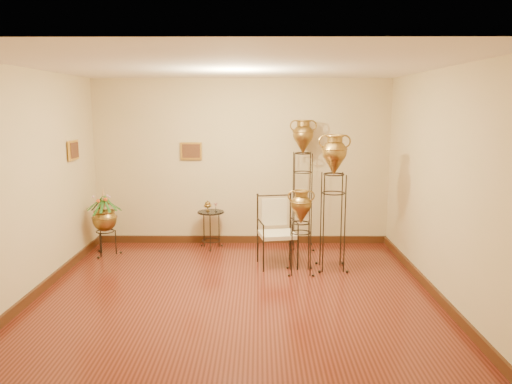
{
  "coord_description": "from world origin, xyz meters",
  "views": [
    {
      "loc": [
        0.3,
        -5.92,
        2.35
      ],
      "look_at": [
        0.25,
        1.3,
        1.1
      ],
      "focal_mm": 35.0,
      "sensor_mm": 36.0,
      "label": 1
    }
  ],
  "objects_px": {
    "amphora_tall": "(302,183)",
    "side_table": "(211,229)",
    "planter_urn": "(104,217)",
    "armchair": "(277,232)",
    "amphora_mid": "(333,201)"
  },
  "relations": [
    {
      "from": "planter_urn",
      "to": "side_table",
      "type": "height_order",
      "value": "planter_urn"
    },
    {
      "from": "armchair",
      "to": "amphora_tall",
      "type": "bearing_deg",
      "value": 54.25
    },
    {
      "from": "amphora_mid",
      "to": "side_table",
      "type": "distance_m",
      "value": 2.24
    },
    {
      "from": "planter_urn",
      "to": "armchair",
      "type": "relative_size",
      "value": 1.07
    },
    {
      "from": "amphora_mid",
      "to": "planter_urn",
      "type": "bearing_deg",
      "value": 169.24
    },
    {
      "from": "amphora_tall",
      "to": "armchair",
      "type": "relative_size",
      "value": 2.07
    },
    {
      "from": "amphora_tall",
      "to": "side_table",
      "type": "relative_size",
      "value": 2.72
    },
    {
      "from": "amphora_tall",
      "to": "planter_urn",
      "type": "relative_size",
      "value": 1.93
    },
    {
      "from": "planter_urn",
      "to": "armchair",
      "type": "bearing_deg",
      "value": -11.3
    },
    {
      "from": "side_table",
      "to": "planter_urn",
      "type": "bearing_deg",
      "value": -166.62
    },
    {
      "from": "amphora_tall",
      "to": "side_table",
      "type": "height_order",
      "value": "amphora_tall"
    },
    {
      "from": "armchair",
      "to": "amphora_mid",
      "type": "bearing_deg",
      "value": -19.38
    },
    {
      "from": "amphora_tall",
      "to": "side_table",
      "type": "xyz_separation_m",
      "value": [
        -1.51,
        0.0,
        -0.77
      ]
    },
    {
      "from": "amphora_mid",
      "to": "side_table",
      "type": "xyz_separation_m",
      "value": [
        -1.86,
        1.06,
        -0.67
      ]
    },
    {
      "from": "armchair",
      "to": "side_table",
      "type": "height_order",
      "value": "armchair"
    }
  ]
}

